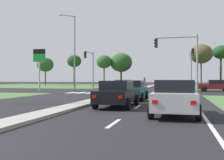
% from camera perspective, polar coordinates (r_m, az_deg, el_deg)
% --- Properties ---
extents(ground_plane, '(200.00, 200.00, 0.00)m').
position_cam_1_polar(ground_plane, '(35.13, 4.46, -2.41)').
color(ground_plane, black).
extents(grass_verge_far_left, '(35.00, 35.00, 0.01)m').
position_cam_1_polar(grass_verge_far_left, '(66.90, -13.95, -1.16)').
color(grass_verge_far_left, '#476B38').
rests_on(grass_verge_far_left, ground).
extents(median_island_near, '(1.20, 22.00, 0.14)m').
position_cam_1_polar(median_island_near, '(16.72, -6.37, -5.08)').
color(median_island_near, gray).
rests_on(median_island_near, ground).
extents(median_island_far, '(1.20, 36.00, 0.14)m').
position_cam_1_polar(median_island_far, '(59.91, 8.40, -1.25)').
color(median_island_far, '#ADA89E').
rests_on(median_island_far, ground).
extents(lane_dash_near, '(0.14, 2.00, 0.01)m').
position_cam_1_polar(lane_dash_near, '(9.83, 0.36, -9.20)').
color(lane_dash_near, silver).
rests_on(lane_dash_near, ground).
extents(lane_dash_second, '(0.14, 2.00, 0.01)m').
position_cam_1_polar(lane_dash_second, '(15.67, 5.54, -5.67)').
color(lane_dash_second, silver).
rests_on(lane_dash_second, ground).
extents(lane_dash_third, '(0.14, 2.00, 0.01)m').
position_cam_1_polar(lane_dash_third, '(21.61, 7.87, -4.05)').
color(lane_dash_third, silver).
rests_on(lane_dash_third, ground).
extents(edge_line_right, '(0.14, 24.00, 0.01)m').
position_cam_1_polar(edge_line_right, '(16.72, 17.63, -5.31)').
color(edge_line_right, silver).
rests_on(edge_line_right, ground).
extents(stop_bar_near, '(6.40, 0.50, 0.01)m').
position_cam_1_polar(stop_bar_near, '(27.73, 9.84, -3.11)').
color(stop_bar_near, silver).
rests_on(stop_bar_near, ground).
extents(crosswalk_bar_near, '(0.70, 2.80, 0.01)m').
position_cam_1_polar(crosswalk_bar_near, '(31.87, -8.55, -2.67)').
color(crosswalk_bar_near, silver).
rests_on(crosswalk_bar_near, ground).
extents(crosswalk_bar_second, '(0.70, 2.80, 0.01)m').
position_cam_1_polar(crosswalk_bar_second, '(31.45, -6.61, -2.71)').
color(crosswalk_bar_second, silver).
rests_on(crosswalk_bar_second, ground).
extents(crosswalk_bar_third, '(0.70, 2.80, 0.01)m').
position_cam_1_polar(crosswalk_bar_third, '(31.07, -4.63, -2.75)').
color(crosswalk_bar_third, silver).
rests_on(crosswalk_bar_third, ground).
extents(crosswalk_bar_fourth, '(0.70, 2.80, 0.01)m').
position_cam_1_polar(crosswalk_bar_fourth, '(30.72, -2.59, -2.78)').
color(crosswalk_bar_fourth, silver).
rests_on(crosswalk_bar_fourth, ground).
extents(crosswalk_bar_fifth, '(0.70, 2.80, 0.01)m').
position_cam_1_polar(crosswalk_bar_fifth, '(30.42, -0.51, -2.81)').
color(crosswalk_bar_fifth, silver).
rests_on(crosswalk_bar_fifth, ground).
extents(crosswalk_bar_sixth, '(0.70, 2.80, 0.01)m').
position_cam_1_polar(crosswalk_bar_sixth, '(30.15, 1.61, -2.84)').
color(crosswalk_bar_sixth, silver).
rests_on(crosswalk_bar_sixth, ground).
extents(car_black_near, '(2.00, 4.62, 1.52)m').
position_cam_1_polar(car_black_near, '(15.55, 1.14, -2.86)').
color(car_black_near, black).
rests_on(car_black_near, ground).
extents(car_silver_second, '(2.03, 4.17, 1.57)m').
position_cam_1_polar(car_silver_second, '(12.15, 13.15, -3.62)').
color(car_silver_second, '#B7B7BC').
rests_on(car_silver_second, ground).
extents(car_maroon_third, '(4.23, 1.95, 1.50)m').
position_cam_1_polar(car_maroon_third, '(36.78, 21.05, -1.11)').
color(car_maroon_third, maroon).
rests_on(car_maroon_third, ground).
extents(car_teal_fourth, '(2.05, 4.54, 1.51)m').
position_cam_1_polar(car_teal_fourth, '(20.75, 4.35, -2.10)').
color(car_teal_fourth, '#19565B').
rests_on(car_teal_fourth, ground).
extents(car_beige_fifth, '(4.64, 2.06, 1.49)m').
position_cam_1_polar(car_beige_fifth, '(37.15, 2.56, -1.08)').
color(car_beige_fifth, '#BCAD8E').
rests_on(car_beige_fifth, ground).
extents(traffic_signal_near_right, '(4.40, 0.32, 6.10)m').
position_cam_1_polar(traffic_signal_near_right, '(28.13, 14.60, 5.40)').
color(traffic_signal_near_right, gray).
rests_on(traffic_signal_near_right, ground).
extents(traffic_signal_far_right, '(0.32, 5.28, 5.87)m').
position_cam_1_polar(traffic_signal_far_right, '(39.45, 16.59, 3.78)').
color(traffic_signal_far_right, gray).
rests_on(traffic_signal_far_right, ground).
extents(traffic_signal_far_left, '(0.32, 4.11, 5.96)m').
position_cam_1_polar(traffic_signal_far_left, '(42.06, -4.64, 3.54)').
color(traffic_signal_far_left, gray).
rests_on(traffic_signal_far_left, ground).
extents(street_lamp_second, '(1.84, 1.89, 10.51)m').
position_cam_1_polar(street_lamp_second, '(38.32, -8.20, 6.54)').
color(street_lamp_second, gray).
rests_on(street_lamp_second, ground).
extents(pedestrian_at_median, '(0.34, 0.34, 1.89)m').
position_cam_1_polar(pedestrian_at_median, '(45.46, 6.93, -0.18)').
color(pedestrian_at_median, '#335184').
rests_on(pedestrian_at_median, median_island_far).
extents(fuel_price_totem, '(1.80, 0.24, 5.88)m').
position_cam_1_polar(fuel_price_totem, '(39.66, -15.20, 4.09)').
color(fuel_price_totem, silver).
rests_on(fuel_price_totem, ground).
extents(treeline_near, '(4.27, 4.27, 7.12)m').
position_cam_1_polar(treeline_near, '(71.38, -14.00, 3.17)').
color(treeline_near, '#423323').
rests_on(treeline_near, ground).
extents(treeline_second, '(3.52, 3.52, 7.51)m').
position_cam_1_polar(treeline_second, '(66.69, -8.04, 3.93)').
color(treeline_second, '#423323').
rests_on(treeline_second, ground).
extents(treeline_third, '(3.59, 3.59, 7.13)m').
position_cam_1_polar(treeline_third, '(62.45, -1.70, 3.86)').
color(treeline_third, '#423323').
rests_on(treeline_third, ground).
extents(treeline_fourth, '(5.24, 5.24, 7.75)m').
position_cam_1_polar(treeline_fourth, '(63.61, 1.95, 3.73)').
color(treeline_fourth, '#423323').
rests_on(treeline_fourth, ground).
extents(treeline_fifth, '(5.03, 5.03, 9.31)m').
position_cam_1_polar(treeline_fifth, '(62.73, 18.43, 5.28)').
color(treeline_fifth, '#423323').
rests_on(treeline_fifth, ground).
extents(treeline_sixth, '(3.64, 3.64, 9.25)m').
position_cam_1_polar(treeline_sixth, '(66.04, 22.13, 5.39)').
color(treeline_sixth, '#423323').
rests_on(treeline_sixth, ground).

